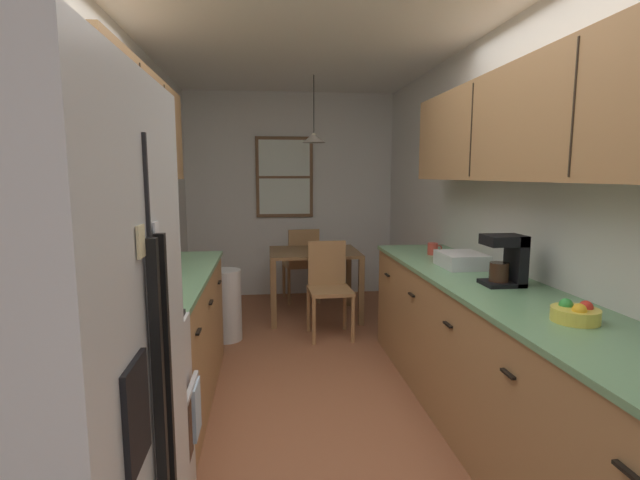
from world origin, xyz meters
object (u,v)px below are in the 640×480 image
object	(u,v)px
dining_chair_near	(329,284)
fruit_bowl	(576,313)
trash_bin	(226,305)
microwave_over_range	(48,144)
stove_range	(101,441)
storage_canister	(127,288)
refrigerator	(1,456)
dining_table	(314,261)
dining_chair_far	(302,261)
dish_rack	(461,260)
mug_by_coffeemaker	(433,249)
coffee_maker	(508,259)

from	to	relation	value
dining_chair_near	fruit_bowl	bearing A→B (deg)	-73.38
dining_chair_near	trash_bin	xyz separation A→B (m)	(-0.97, -0.04, -0.17)
microwave_over_range	stove_range	bearing A→B (deg)	-0.03
trash_bin	storage_canister	world-z (taller)	storage_canister
microwave_over_range	fruit_bowl	distance (m)	2.24
refrigerator	dining_chair_near	bearing A→B (deg)	69.36
trash_bin	refrigerator	bearing A→B (deg)	-94.37
refrigerator	dining_table	distance (m)	3.99
dining_chair_far	fruit_bowl	distance (m)	3.82
refrigerator	trash_bin	xyz separation A→B (m)	(0.24, 3.19, -0.55)
trash_bin	storage_canister	size ratio (longest dim) A/B	3.79
dining_table	storage_canister	distance (m)	2.88
microwave_over_range	dish_rack	xyz separation A→B (m)	(2.13, 1.20, -0.70)
refrigerator	mug_by_coffeemaker	size ratio (longest dim) A/B	14.86
stove_range	fruit_bowl	size ratio (longest dim) A/B	5.50
dining_table	dining_chair_far	xyz separation A→B (m)	(-0.08, 0.60, -0.11)
mug_by_coffeemaker	fruit_bowl	xyz separation A→B (m)	(0.01, -1.73, -0.01)
coffee_maker	dish_rack	distance (m)	0.55
stove_range	dining_table	world-z (taller)	stove_range
dining_chair_far	coffee_maker	size ratio (longest dim) A/B	3.06
refrigerator	fruit_bowl	world-z (taller)	refrigerator
microwave_over_range	trash_bin	distance (m)	2.80
coffee_maker	dish_rack	bearing A→B (deg)	94.03
dining_table	mug_by_coffeemaker	bearing A→B (deg)	-59.00
dining_table	fruit_bowl	distance (m)	3.21
dining_chair_near	mug_by_coffeemaker	xyz separation A→B (m)	(0.74, -0.76, 0.45)
trash_bin	dish_rack	size ratio (longest dim) A/B	1.96
dining_chair_near	coffee_maker	bearing A→B (deg)	-66.45
storage_canister	coffee_maker	world-z (taller)	coffee_maker
trash_bin	dining_table	bearing A→B (deg)	35.42
stove_range	fruit_bowl	distance (m)	2.06
coffee_maker	fruit_bowl	size ratio (longest dim) A/B	1.47
mug_by_coffeemaker	dish_rack	world-z (taller)	dish_rack
storage_canister	coffee_maker	distance (m)	2.07
coffee_maker	fruit_bowl	world-z (taller)	coffee_maker
storage_canister	dish_rack	xyz separation A→B (m)	(2.02, 0.72, -0.04)
dining_table	trash_bin	world-z (taller)	dining_table
dining_chair_near	fruit_bowl	world-z (taller)	fruit_bowl
dining_table	fruit_bowl	size ratio (longest dim) A/B	4.74
microwave_over_range	dining_chair_far	size ratio (longest dim) A/B	0.66
dining_table	dining_chair_far	size ratio (longest dim) A/B	1.05
trash_bin	fruit_bowl	world-z (taller)	fruit_bowl
dining_chair_far	fruit_bowl	size ratio (longest dim) A/B	4.50
microwave_over_range	storage_canister	distance (m)	0.82
coffee_maker	dish_rack	xyz separation A→B (m)	(-0.04, 0.54, -0.10)
refrigerator	trash_bin	distance (m)	3.24
mug_by_coffeemaker	trash_bin	bearing A→B (deg)	157.02
stove_range	coffee_maker	xyz separation A→B (m)	(2.06, 0.66, 0.58)
refrigerator	trash_bin	size ratio (longest dim) A/B	2.66
refrigerator	trash_bin	world-z (taller)	refrigerator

